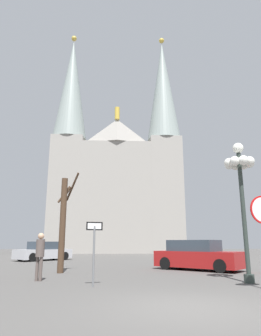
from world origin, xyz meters
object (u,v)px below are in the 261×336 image
object	(u,v)px
cathedral	(117,178)
parked_car_far_red	(197,256)
one_way_arrow_sign	(94,245)
street_lamp	(240,177)
parked_car_near_silver	(44,252)
pedestrian_walking	(40,251)
bare_tree	(63,221)

from	to	relation	value
cathedral	parked_car_far_red	distance (m)	29.36
one_way_arrow_sign	street_lamp	bearing A→B (deg)	7.84
street_lamp	parked_car_near_silver	bearing A→B (deg)	126.34
parked_car_near_silver	pedestrian_walking	bearing A→B (deg)	-77.75
street_lamp	bare_tree	world-z (taller)	street_lamp
one_way_arrow_sign	bare_tree	world-z (taller)	bare_tree
cathedral	street_lamp	bearing A→B (deg)	-81.49
parked_car_far_red	parked_car_near_silver	bearing A→B (deg)	137.70
parked_car_far_red	one_way_arrow_sign	bearing A→B (deg)	-129.79
bare_tree	parked_car_near_silver	world-z (taller)	bare_tree
street_lamp	parked_car_near_silver	xyz separation A→B (m)	(-10.51, 14.28, -3.14)
pedestrian_walking	parked_car_far_red	bearing A→B (deg)	31.17
cathedral	pedestrian_walking	xyz separation A→B (m)	(-2.73, -31.65, -9.37)
cathedral	street_lamp	distance (m)	33.56
pedestrian_walking	parked_car_near_silver	bearing A→B (deg)	102.25
cathedral	one_way_arrow_sign	distance (m)	34.52
cathedral	one_way_arrow_sign	world-z (taller)	cathedral
bare_tree	parked_car_near_silver	xyz separation A→B (m)	(-3.19, 10.34, -1.72)
parked_car_far_red	pedestrian_walking	size ratio (longest dim) A/B	2.55
parked_car_far_red	pedestrian_walking	distance (m)	8.30
parked_car_near_silver	street_lamp	bearing A→B (deg)	-53.66
cathedral	parked_car_far_red	size ratio (longest dim) A/B	7.29
one_way_arrow_sign	street_lamp	world-z (taller)	street_lamp
cathedral	parked_car_near_silver	world-z (taller)	cathedral
one_way_arrow_sign	parked_car_near_silver	bearing A→B (deg)	108.60
bare_tree	parked_car_far_red	world-z (taller)	bare_tree
pedestrian_walking	one_way_arrow_sign	bearing A→B (deg)	-37.35
street_lamp	parked_car_far_red	distance (m)	6.06
pedestrian_walking	cathedral	bearing A→B (deg)	85.07
one_way_arrow_sign	parked_car_far_red	world-z (taller)	one_way_arrow_sign
cathedral	pedestrian_walking	bearing A→B (deg)	-94.93
one_way_arrow_sign	bare_tree	distance (m)	5.17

